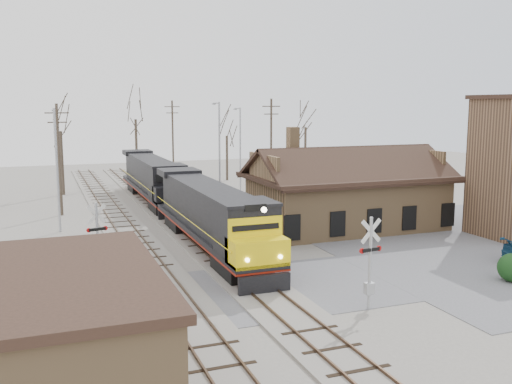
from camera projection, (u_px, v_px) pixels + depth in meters
ground at (259, 290)px, 29.74m from camera, size 140.00×140.00×0.00m
road at (259, 290)px, 29.74m from camera, size 60.00×9.00×0.03m
parking_lot at (479, 243)px, 39.75m from camera, size 22.00×26.00×0.03m
track_main at (189, 231)px, 43.59m from camera, size 3.40×90.00×0.24m
track_siding at (129, 235)px, 42.01m from camera, size 3.40×90.00×0.24m
depot at (347, 197)px, 44.67m from camera, size 15.20×9.31×7.90m
locomotive_lead at (211, 216)px, 37.43m from camera, size 3.02×20.22×4.49m
locomotive_trailing at (153, 179)px, 56.36m from camera, size 3.02×20.22×4.25m
crossbuck_near at (370, 267)px, 26.76m from camera, size 1.26×0.33×4.44m
crossbuck_far at (98, 243)px, 31.71m from camera, size 1.19×0.39×4.24m
hedge_a at (512, 268)px, 31.09m from camera, size 1.58×1.58×1.58m
streetlight_a at (57, 164)px, 42.78m from camera, size 0.25×2.04×9.37m
streetlight_b at (219, 150)px, 52.29m from camera, size 0.25×2.04×9.86m
streetlight_c at (240, 145)px, 62.47m from camera, size 0.25×2.04×9.30m
utility_pole_a at (59, 158)px, 49.22m from camera, size 2.00×0.24×9.71m
utility_pole_b at (173, 138)px, 74.51m from camera, size 2.00×0.24×10.16m
utility_pole_c at (271, 145)px, 60.14m from camera, size 2.00×0.24×10.24m
tree_b at (60, 120)px, 60.21m from camera, size 4.56×4.56×11.17m
tree_c at (135, 109)px, 71.27m from camera, size 5.21×5.21×12.76m
tree_d at (227, 128)px, 72.40m from camera, size 3.80×3.80×9.31m
tree_e at (306, 118)px, 69.76m from camera, size 4.60×4.60×11.26m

